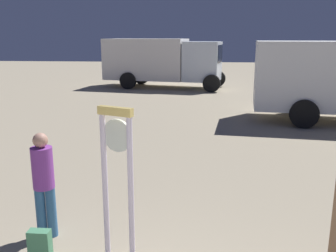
% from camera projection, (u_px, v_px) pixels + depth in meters
% --- Properties ---
extents(standing_clock, '(0.45, 0.24, 2.02)m').
position_uv_depth(standing_clock, '(117.00, 170.00, 4.51)').
color(standing_clock, white).
rests_on(standing_clock, ground_plane).
extents(person_near_clock, '(0.30, 0.30, 1.54)m').
position_uv_depth(person_near_clock, '(44.00, 180.00, 5.21)').
color(person_near_clock, '#356795').
rests_on(person_near_clock, ground_plane).
extents(backpack, '(0.28, 0.18, 0.44)m').
position_uv_depth(backpack, '(40.00, 246.00, 4.75)').
color(backpack, '#488960').
rests_on(backpack, ground_plane).
extents(box_truck_far, '(6.87, 3.47, 2.68)m').
position_uv_depth(box_truck_far, '(161.00, 60.00, 20.71)').
color(box_truck_far, silver).
rests_on(box_truck_far, ground_plane).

